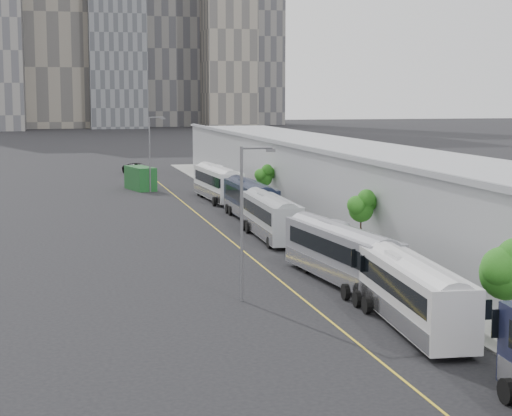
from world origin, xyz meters
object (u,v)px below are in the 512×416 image
object	(u,v)px
street_lamp_far	(151,149)
street_lamp_near	(245,213)
bus_2	(412,299)
bus_6	(218,186)
bus_4	(271,220)
suv	(138,169)
bus_5	(250,203)
bus_3	(341,258)
shipping_container	(140,178)

from	to	relation	value
street_lamp_far	street_lamp_near	bearing A→B (deg)	-91.15
bus_2	bus_6	xyz separation A→B (m)	(0.44, 54.55, 0.12)
bus_4	suv	xyz separation A→B (m)	(-4.89, 61.54, -0.71)
bus_5	bus_6	bearing A→B (deg)	90.34
bus_2	street_lamp_far	distance (m)	65.17
bus_3	street_lamp_far	xyz separation A→B (m)	(-5.82, 53.83, 3.74)
street_lamp_near	shipping_container	world-z (taller)	street_lamp_near
street_lamp_far	bus_5	bearing A→B (deg)	-75.83
street_lamp_far	shipping_container	xyz separation A→B (m)	(-1.09, 2.80, -3.84)
bus_4	bus_5	xyz separation A→B (m)	(0.81, 10.97, 0.04)
suv	street_lamp_far	bearing A→B (deg)	-115.49
street_lamp_far	bus_3	bearing A→B (deg)	-83.83
bus_4	street_lamp_far	xyz separation A→B (m)	(-5.67, 36.62, 3.78)
bus_3	bus_4	size ratio (longest dim) A/B	1.03
bus_2	suv	size ratio (longest dim) A/B	2.13
street_lamp_far	shipping_container	bearing A→B (deg)	111.26
bus_6	shipping_container	bearing A→B (deg)	116.61
bus_3	street_lamp_near	xyz separation A→B (m)	(-6.97, -3.38, 3.59)
bus_3	bus_6	world-z (taller)	bus_6
bus_5	shipping_container	distance (m)	29.43
bus_6	suv	world-z (taller)	bus_6
bus_5	street_lamp_near	world-z (taller)	street_lamp_near
bus_3	suv	bearing A→B (deg)	87.70
bus_6	shipping_container	distance (m)	15.00
suv	shipping_container	bearing A→B (deg)	-118.53
street_lamp_far	shipping_container	distance (m)	4.88
bus_5	bus_4	bearing A→B (deg)	-94.54
bus_2	bus_3	distance (m)	10.96
bus_2	street_lamp_near	distance (m)	10.95
suv	bus_3	bearing A→B (deg)	-110.04
bus_4	street_lamp_near	distance (m)	21.99
street_lamp_far	suv	size ratio (longest dim) A/B	1.57
bus_2	bus_3	bearing A→B (deg)	95.03
street_lamp_near	street_lamp_far	world-z (taller)	street_lamp_far
street_lamp_near	street_lamp_far	bearing A→B (deg)	88.85
street_lamp_far	suv	distance (m)	25.34
street_lamp_far	bus_4	bearing A→B (deg)	-81.20
bus_2	bus_6	size ratio (longest dim) A/B	0.93
bus_2	bus_3	size ratio (longest dim) A/B	0.97
bus_2	suv	distance (m)	89.87
bus_3	street_lamp_near	distance (m)	8.54
bus_3	shipping_container	distance (m)	57.05
bus_3	bus_6	bearing A→B (deg)	83.41
bus_2	suv	bearing A→B (deg)	98.08
street_lamp_near	suv	size ratio (longest dim) A/B	1.52
bus_4	suv	size ratio (longest dim) A/B	2.12
bus_2	shipping_container	bearing A→B (deg)	100.70
bus_2	suv	world-z (taller)	bus_2
bus_5	street_lamp_far	size ratio (longest dim) A/B	1.38
bus_6	suv	size ratio (longest dim) A/B	2.28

